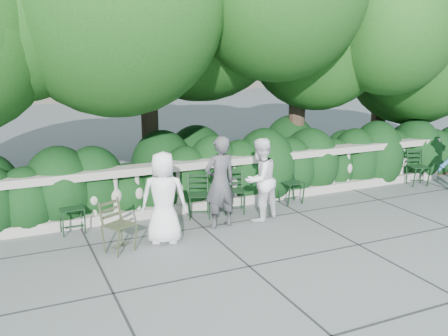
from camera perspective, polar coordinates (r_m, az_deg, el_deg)
name	(u,v)px	position (r m, az deg, el deg)	size (l,w,h in m)	color
ground	(249,238)	(8.49, 2.82, -8.03)	(90.00, 90.00, 0.00)	#565A5E
balustrade	(207,185)	(9.89, -1.92, -1.90)	(12.00, 0.44, 1.00)	#9E998E
shrub_hedge	(187,192)	(11.10, -4.28, -2.81)	(15.00, 2.60, 1.70)	black
tree_canopy	(211,7)	(11.11, -1.54, 17.90)	(15.04, 6.52, 6.78)	#3F3023
chair_b	(75,236)	(8.97, -16.69, -7.40)	(0.44, 0.48, 0.84)	black
chair_c	(295,205)	(10.29, 8.13, -4.23)	(0.44, 0.48, 0.84)	black
chair_d	(200,220)	(9.35, -2.81, -5.96)	(0.44, 0.48, 0.84)	black
chair_e	(235,215)	(9.60, 1.25, -5.42)	(0.44, 0.48, 0.84)	black
chair_f	(420,187)	(12.37, 21.49, -2.01)	(0.44, 0.48, 0.84)	black
chair_weathered	(127,254)	(8.02, -11.07, -9.62)	(0.44, 0.48, 0.84)	black
person_businessman	(164,198)	(8.14, -6.91, -3.40)	(0.74, 0.48, 1.52)	white
person_woman_grey	(220,182)	(8.76, -0.45, -1.64)	(0.60, 0.40, 1.65)	#434348
person_casual_man	(260,180)	(9.17, 4.12, -1.33)	(0.75, 0.58, 1.54)	white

